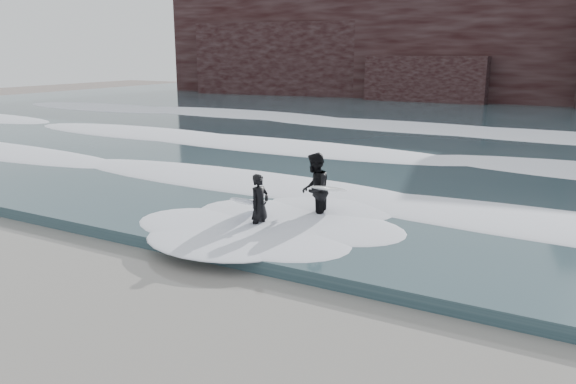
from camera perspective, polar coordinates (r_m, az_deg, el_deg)
name	(u,v)px	position (r m, az deg, el deg)	size (l,w,h in m)	color
ground	(182,348)	(9.00, -10.69, -15.27)	(120.00, 120.00, 0.00)	#76635A
sea	(500,125)	(35.57, 20.78, 6.37)	(90.00, 52.00, 0.30)	#2D454C
headland	(540,44)	(52.19, 24.25, 13.59)	(70.00, 9.00, 10.00)	black
foam_near	(385,194)	(16.30, 9.82, -0.24)	(60.00, 3.20, 0.20)	white
foam_mid	(446,155)	(22.88, 15.74, 3.61)	(60.00, 4.00, 0.24)	white
foam_far	(488,128)	(31.61, 19.69, 6.15)	(60.00, 4.80, 0.30)	white
surfer_left	(256,205)	(13.57, -3.28, -1.29)	(1.20, 2.11, 1.55)	black
surfer_right	(316,189)	(14.33, 2.89, 0.26)	(1.26, 2.20, 1.90)	black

